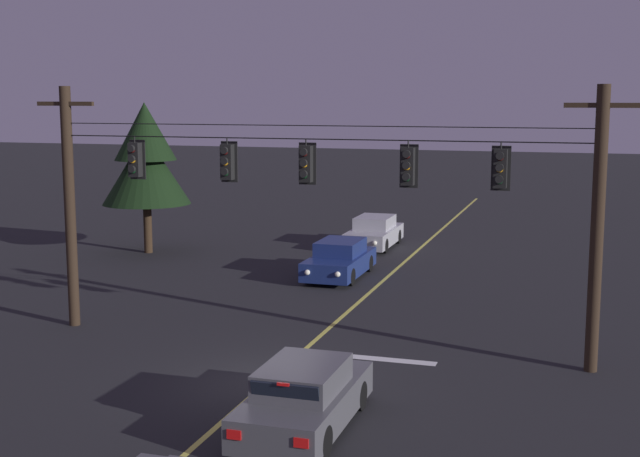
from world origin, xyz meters
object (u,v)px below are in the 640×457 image
object	(u,v)px
traffic_light_left_inner	(227,162)
traffic_light_centre	(306,164)
traffic_light_rightmost	(500,169)
tree_verge_near	(146,158)
car_waiting_near_lane	(304,398)
traffic_light_leftmost	(135,160)
car_oncoming_lead	(340,260)
traffic_light_right_inner	(408,166)
car_oncoming_trailing	(374,233)

from	to	relation	value
traffic_light_left_inner	traffic_light_centre	distance (m)	2.25
traffic_light_rightmost	tree_verge_near	distance (m)	19.77
traffic_light_centre	traffic_light_rightmost	size ratio (longest dim) A/B	1.00
car_waiting_near_lane	tree_verge_near	size ratio (longest dim) A/B	0.67
traffic_light_leftmost	car_waiting_near_lane	bearing A→B (deg)	-39.42
car_oncoming_lead	traffic_light_left_inner	bearing A→B (deg)	-93.82
traffic_light_left_inner	car_waiting_near_lane	xyz separation A→B (m)	(4.08, -5.66, -4.31)
traffic_light_left_inner	traffic_light_centre	size ratio (longest dim) A/B	1.00
traffic_light_right_inner	tree_verge_near	distance (m)	17.94
traffic_light_leftmost	traffic_light_left_inner	world-z (taller)	same
tree_verge_near	traffic_light_left_inner	bearing A→B (deg)	-52.70
traffic_light_leftmost	car_oncoming_trailing	world-z (taller)	traffic_light_leftmost
traffic_light_centre	car_oncoming_trailing	bearing A→B (deg)	97.12
traffic_light_left_inner	traffic_light_rightmost	size ratio (longest dim) A/B	1.00
car_waiting_near_lane	traffic_light_centre	bearing A→B (deg)	107.85
traffic_light_left_inner	traffic_light_right_inner	distance (m)	4.99
traffic_light_right_inner	traffic_light_rightmost	size ratio (longest dim) A/B	1.00
traffic_light_left_inner	traffic_light_leftmost	bearing A→B (deg)	180.00
traffic_light_centre	car_oncoming_trailing	distance (m)	16.46
traffic_light_centre	car_waiting_near_lane	size ratio (longest dim) A/B	0.28
traffic_light_rightmost	traffic_light_right_inner	bearing A→B (deg)	180.00
traffic_light_right_inner	car_waiting_near_lane	xyz separation A→B (m)	(-0.92, -5.66, -4.31)
traffic_light_rightmost	traffic_light_left_inner	bearing A→B (deg)	180.00
traffic_light_left_inner	tree_verge_near	size ratio (longest dim) A/B	0.19
car_oncoming_lead	car_oncoming_trailing	world-z (taller)	same
traffic_light_centre	car_oncoming_trailing	world-z (taller)	traffic_light_centre
car_waiting_near_lane	traffic_light_leftmost	bearing A→B (deg)	140.58
traffic_light_rightmost	tree_verge_near	xyz separation A→B (m)	(-16.07, 11.49, -0.87)
traffic_light_centre	car_waiting_near_lane	bearing A→B (deg)	-72.15
traffic_light_leftmost	traffic_light_right_inner	world-z (taller)	same
car_oncoming_lead	car_oncoming_trailing	bearing A→B (deg)	92.71
traffic_light_left_inner	traffic_light_right_inner	world-z (taller)	same
traffic_light_right_inner	traffic_light_rightmost	bearing A→B (deg)	0.00
traffic_light_left_inner	car_oncoming_lead	bearing A→B (deg)	86.18
traffic_light_leftmost	tree_verge_near	size ratio (longest dim) A/B	0.19
tree_verge_near	traffic_light_rightmost	bearing A→B (deg)	-35.58
traffic_light_centre	car_waiting_near_lane	xyz separation A→B (m)	(1.82, -5.66, -4.31)
traffic_light_centre	traffic_light_leftmost	bearing A→B (deg)	180.00
traffic_light_centre	traffic_light_rightmost	world-z (taller)	same
car_oncoming_trailing	tree_verge_near	xyz separation A→B (m)	(-9.04, -4.27, 3.44)
car_waiting_near_lane	car_oncoming_trailing	size ratio (longest dim) A/B	0.98
car_oncoming_lead	tree_verge_near	bearing A→B (deg)	165.25
traffic_light_leftmost	car_waiting_near_lane	size ratio (longest dim) A/B	0.28
traffic_light_right_inner	car_oncoming_trailing	size ratio (longest dim) A/B	0.28
traffic_light_left_inner	traffic_light_right_inner	size ratio (longest dim) A/B	1.00
traffic_light_right_inner	car_oncoming_trailing	bearing A→B (deg)	106.62
car_waiting_near_lane	traffic_light_left_inner	bearing A→B (deg)	125.75
tree_verge_near	traffic_light_right_inner	bearing A→B (deg)	-39.90
car_oncoming_trailing	traffic_light_left_inner	bearing A→B (deg)	-91.03
traffic_light_leftmost	traffic_light_rightmost	world-z (taller)	same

